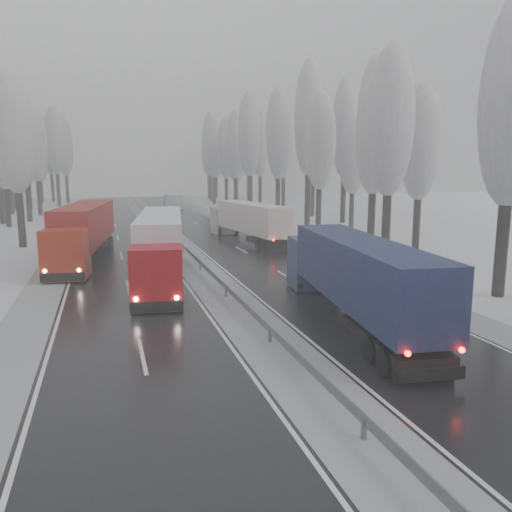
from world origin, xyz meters
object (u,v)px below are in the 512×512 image
truck_cream_box (248,220)px  truck_red_red (83,229)px  truck_blue_box (352,273)px  truck_red_white (161,243)px  box_truck_distant (173,202)px

truck_cream_box → truck_red_red: truck_red_red is taller
truck_blue_box → truck_red_red: (-12.73, 20.28, 0.20)m
truck_cream_box → truck_red_red: (-15.21, -6.48, 0.29)m
truck_cream_box → truck_blue_box: bearing=-102.6°
truck_blue_box → truck_red_white: bearing=130.6°
truck_cream_box → truck_red_red: bearing=-164.2°
truck_blue_box → truck_red_red: size_ratio=0.92×
truck_blue_box → truck_red_red: 23.95m
truck_blue_box → truck_cream_box: truck_blue_box is taller
box_truck_distant → truck_red_red: (-13.77, -51.78, 1.21)m
truck_cream_box → truck_red_white: truck_red_white is taller
box_truck_distant → truck_red_red: 53.59m
truck_cream_box → box_truck_distant: bearing=84.6°
truck_red_white → truck_red_red: 10.02m
box_truck_distant → truck_red_white: (-8.72, -60.44, 1.13)m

